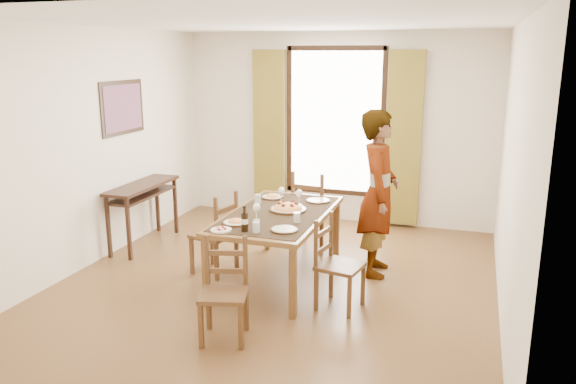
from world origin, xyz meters
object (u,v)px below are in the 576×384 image
(console_table, at_px, (143,193))
(dining_table, at_px, (278,218))
(man, at_px, (379,194))
(pasta_platter, at_px, (288,206))

(console_table, relative_size, dining_table, 0.66)
(dining_table, bearing_deg, console_table, 165.16)
(man, bearing_deg, console_table, 83.76)
(dining_table, relative_size, man, 0.99)
(console_table, distance_m, man, 2.99)
(man, bearing_deg, dining_table, 112.31)
(dining_table, distance_m, man, 1.13)
(man, height_order, pasta_platter, man)
(man, bearing_deg, pasta_platter, 109.10)
(dining_table, bearing_deg, man, 28.54)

